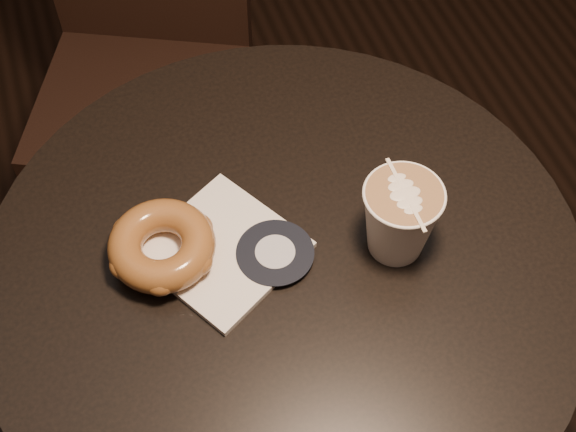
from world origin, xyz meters
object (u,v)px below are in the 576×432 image
Objects in this scene: cafe_table at (285,335)px; doughnut at (162,245)px; latte_cup at (399,220)px; chair at (142,28)px; pastry_bag at (223,250)px.

doughnut reaches higher than cafe_table.
doughnut is at bearing 165.62° from latte_cup.
chair is 6.13× the size of pastry_bag.
latte_cup reaches higher than pastry_bag.
doughnut reaches higher than pastry_bag.
latte_cup is at bearing -51.11° from chair.
chair reaches higher than latte_cup.
cafe_table is 4.88× the size of pastry_bag.
chair is 7.74× the size of doughnut.
latte_cup is (0.13, -0.02, 0.25)m from cafe_table.
doughnut is (-0.08, -0.64, 0.25)m from chair.
pastry_bag reaches higher than cafe_table.
chair is at bearing 58.14° from pastry_bag.
cafe_table is at bearing -61.00° from chair.
doughnut is (-0.07, 0.01, 0.02)m from pastry_bag.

